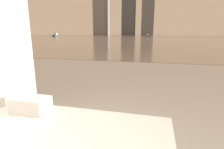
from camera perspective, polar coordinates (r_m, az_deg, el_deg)
towel_stack at (r=1.56m, az=-25.04°, el=-8.88°), size 0.29×0.17×0.12m
harbor_water at (r=62.29m, az=13.66°, el=11.78°), size 180.00×110.00×0.01m
harbor_boat_1 at (r=70.28m, az=11.54°, el=12.32°), size 1.50×2.97×1.06m
harbor_boat_2 at (r=73.00m, az=-17.87°, el=12.05°), size 1.33×3.49×1.29m
skyline_tower_0 at (r=125.72m, az=-3.49°, el=23.05°), size 7.81×13.28×45.39m
skyline_tower_2 at (r=118.98m, az=11.72°, el=18.49°), size 7.66×7.13×25.28m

